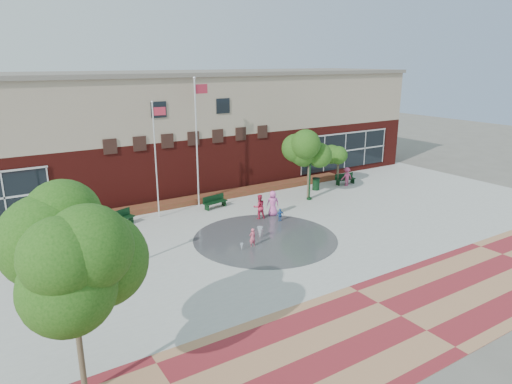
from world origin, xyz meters
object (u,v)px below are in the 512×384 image
tree_big_left (68,252)px  bench_left (120,222)px  trash_can (316,184)px  flagpole_left (156,154)px  flagpole_right (197,136)px  child_splash (252,238)px

tree_big_left → bench_left: bearing=69.6°
trash_can → bench_left: bearing=179.7°
flagpole_left → flagpole_right: size_ratio=0.85×
flagpole_right → bench_left: bearing=-175.6°
bench_left → child_splash: child_splash is taller
flagpole_left → bench_left: 4.82m
flagpole_left → tree_big_left: size_ratio=1.13×
tree_big_left → child_splash: size_ratio=6.11×
child_splash → bench_left: bearing=-55.8°
child_splash → flagpole_left: bearing=-73.6°
flagpole_left → trash_can: size_ratio=7.67×
trash_can → child_splash: size_ratio=0.90×
bench_left → tree_big_left: (-5.33, -14.35, 4.51)m
flagpole_right → child_splash: flagpole_right is taller
tree_big_left → flagpole_right: bearing=53.8°
trash_can → tree_big_left: 25.85m
flagpole_left → tree_big_left: 16.79m
flagpole_right → tree_big_left: 19.39m
bench_left → trash_can: bench_left is taller
child_splash → tree_big_left: bearing=31.8°
bench_left → flagpole_left: bearing=-14.5°
bench_left → tree_big_left: bearing=-132.1°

